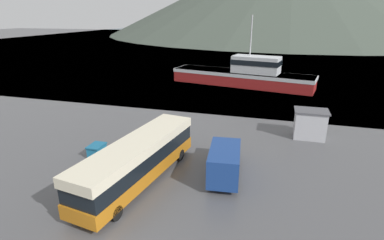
{
  "coord_description": "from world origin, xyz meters",
  "views": [
    {
      "loc": [
        7.43,
        -9.28,
        11.09
      ],
      "look_at": [
        0.5,
        15.34,
        2.0
      ],
      "focal_mm": 28.0,
      "sensor_mm": 36.0,
      "label": 1
    }
  ],
  "objects_px": {
    "tour_bus": "(139,159)",
    "fishing_boat": "(245,74)",
    "delivery_van": "(225,160)",
    "storage_bin": "(97,150)",
    "dock_kiosk": "(310,124)"
  },
  "relations": [
    {
      "from": "delivery_van",
      "to": "storage_bin",
      "type": "distance_m",
      "value": 10.66
    },
    {
      "from": "dock_kiosk",
      "to": "tour_bus",
      "type": "bearing_deg",
      "value": -136.21
    },
    {
      "from": "fishing_boat",
      "to": "dock_kiosk",
      "type": "bearing_deg",
      "value": -146.47
    },
    {
      "from": "fishing_boat",
      "to": "dock_kiosk",
      "type": "height_order",
      "value": "fishing_boat"
    },
    {
      "from": "delivery_van",
      "to": "fishing_boat",
      "type": "height_order",
      "value": "fishing_boat"
    },
    {
      "from": "dock_kiosk",
      "to": "fishing_boat",
      "type": "bearing_deg",
      "value": 112.17
    },
    {
      "from": "fishing_boat",
      "to": "delivery_van",
      "type": "bearing_deg",
      "value": -164.93
    },
    {
      "from": "tour_bus",
      "to": "fishing_boat",
      "type": "xyz_separation_m",
      "value": [
        3.66,
        32.1,
        0.05
      ]
    },
    {
      "from": "storage_bin",
      "to": "tour_bus",
      "type": "bearing_deg",
      "value": -27.34
    },
    {
      "from": "storage_bin",
      "to": "dock_kiosk",
      "type": "distance_m",
      "value": 19.3
    },
    {
      "from": "storage_bin",
      "to": "dock_kiosk",
      "type": "relative_size",
      "value": 0.5
    },
    {
      "from": "fishing_boat",
      "to": "storage_bin",
      "type": "relative_size",
      "value": 15.53
    },
    {
      "from": "tour_bus",
      "to": "fishing_boat",
      "type": "bearing_deg",
      "value": 92.23
    },
    {
      "from": "tour_bus",
      "to": "fishing_boat",
      "type": "relative_size",
      "value": 0.51
    },
    {
      "from": "tour_bus",
      "to": "fishing_boat",
      "type": "height_order",
      "value": "fishing_boat"
    }
  ]
}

